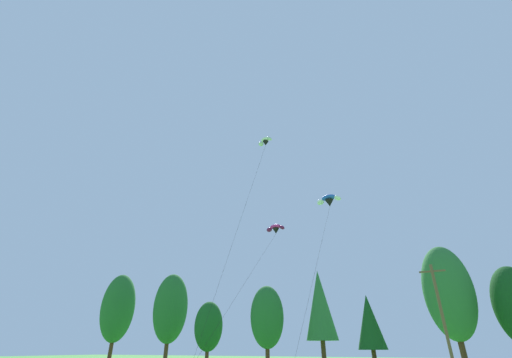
{
  "coord_description": "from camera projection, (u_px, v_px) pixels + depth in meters",
  "views": [
    {
      "loc": [
        9.57,
        3.17,
        2.36
      ],
      "look_at": [
        1.24,
        20.97,
        12.3
      ],
      "focal_mm": 23.53,
      "sensor_mm": 36.0,
      "label": 1
    }
  ],
  "objects": [
    {
      "name": "treeline_tree_g",
      "position": [
        448.0,
        292.0,
        39.98
      ],
      "size": [
        5.53,
        5.53,
        13.83
      ],
      "color": "#472D19",
      "rests_on": "ground_plane"
    },
    {
      "name": "parafoil_kite_mid_blue_white",
      "position": [
        329.0,
        200.0,
        38.61
      ],
      "size": [
        3.12,
        12.92,
        16.68
      ],
      "color": "blue"
    },
    {
      "name": "treeline_tree_b",
      "position": [
        171.0,
        308.0,
        55.34
      ],
      "size": [
        5.52,
        5.52,
        13.76
      ],
      "color": "#472D19",
      "rests_on": "ground_plane"
    },
    {
      "name": "utility_pole",
      "position": [
        442.0,
        316.0,
        29.11
      ],
      "size": [
        2.2,
        0.26,
        9.29
      ],
      "color": "brown",
      "rests_on": "ground_plane"
    },
    {
      "name": "treeline_tree_c",
      "position": [
        209.0,
        326.0,
        49.91
      ],
      "size": [
        4.17,
        4.17,
        8.77
      ],
      "color": "#472D19",
      "rests_on": "ground_plane"
    },
    {
      "name": "treeline_tree_e",
      "position": [
        320.0,
        304.0,
        48.13
      ],
      "size": [
        4.41,
        4.41,
        12.78
      ],
      "color": "#472D19",
      "rests_on": "ground_plane"
    },
    {
      "name": "parafoil_kite_high_magenta",
      "position": [
        276.0,
        229.0,
        38.24
      ],
      "size": [
        2.42,
        14.85,
        13.92
      ],
      "color": "#D12893"
    },
    {
      "name": "parafoil_kite_far_white",
      "position": [
        265.0,
        142.0,
        37.5
      ],
      "size": [
        2.37,
        9.95,
        22.34
      ],
      "color": "white"
    },
    {
      "name": "treeline_tree_a",
      "position": [
        118.0,
        308.0,
        60.34
      ],
      "size": [
        5.77,
        5.77,
        14.7
      ],
      "color": "#472D19",
      "rests_on": "ground_plane"
    },
    {
      "name": "treeline_tree_d",
      "position": [
        267.0,
        317.0,
        46.8
      ],
      "size": [
        4.62,
        4.62,
        10.46
      ],
      "color": "#472D19",
      "rests_on": "ground_plane"
    },
    {
      "name": "treeline_tree_f",
      "position": [
        369.0,
        322.0,
        41.41
      ],
      "size": [
        3.47,
        3.47,
        8.48
      ],
      "color": "#472D19",
      "rests_on": "ground_plane"
    }
  ]
}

